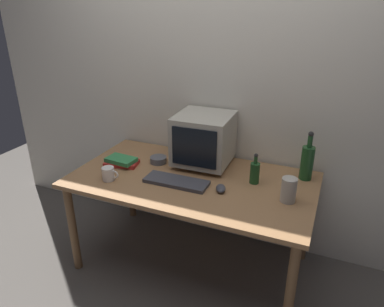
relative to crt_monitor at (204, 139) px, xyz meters
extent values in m
plane|color=#56514C|center=(0.01, -0.24, -0.90)|extent=(6.00, 6.00, 0.00)
cube|color=silver|center=(0.01, 0.26, 0.35)|extent=(4.00, 0.08, 2.50)
cube|color=#9E7047|center=(0.01, -0.24, -0.21)|extent=(1.61, 0.87, 0.03)
cylinder|color=brown|center=(-0.73, -0.61, -0.56)|extent=(0.06, 0.06, 0.67)
cylinder|color=brown|center=(0.75, -0.61, -0.56)|extent=(0.06, 0.06, 0.67)
cylinder|color=brown|center=(-0.73, 0.14, -0.56)|extent=(0.06, 0.06, 0.67)
cylinder|color=brown|center=(0.75, 0.14, -0.56)|extent=(0.06, 0.06, 0.67)
cube|color=#B2AD9E|center=(0.00, 0.00, -0.18)|extent=(0.29, 0.25, 0.03)
cube|color=#B2AD9E|center=(0.00, 0.00, 0.01)|extent=(0.39, 0.39, 0.34)
cube|color=black|center=(0.01, -0.19, 0.01)|extent=(0.31, 0.02, 0.27)
cube|color=#3F3F47|center=(-0.05, -0.34, -0.18)|extent=(0.42, 0.16, 0.02)
ellipsoid|color=#3F3F47|center=(0.24, -0.33, -0.17)|extent=(0.09, 0.11, 0.04)
cylinder|color=#1E4C23|center=(0.71, 0.05, -0.08)|extent=(0.08, 0.08, 0.23)
cylinder|color=#1E4C23|center=(0.71, 0.05, 0.07)|extent=(0.03, 0.03, 0.08)
sphere|color=#262626|center=(0.71, 0.05, 0.12)|extent=(0.03, 0.03, 0.03)
cylinder|color=#1E4C23|center=(0.41, -0.14, -0.12)|extent=(0.06, 0.06, 0.14)
cylinder|color=#1E4C23|center=(0.41, -0.14, -0.03)|extent=(0.02, 0.02, 0.05)
sphere|color=#262626|center=(0.41, -0.14, 0.00)|extent=(0.03, 0.03, 0.03)
cube|color=red|center=(-0.54, -0.24, -0.18)|extent=(0.25, 0.17, 0.03)
cube|color=#33894C|center=(-0.54, -0.25, -0.15)|extent=(0.22, 0.15, 0.03)
cylinder|color=white|center=(-0.49, -0.48, -0.15)|extent=(0.08, 0.08, 0.09)
torus|color=white|center=(-0.43, -0.48, -0.14)|extent=(0.06, 0.01, 0.06)
cylinder|color=#595B66|center=(-0.31, -0.11, -0.17)|extent=(0.12, 0.12, 0.04)
cylinder|color=#B7B2A8|center=(0.65, -0.28, -0.12)|extent=(0.09, 0.09, 0.15)
camera|label=1|loc=(0.84, -2.18, 0.91)|focal=33.32mm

